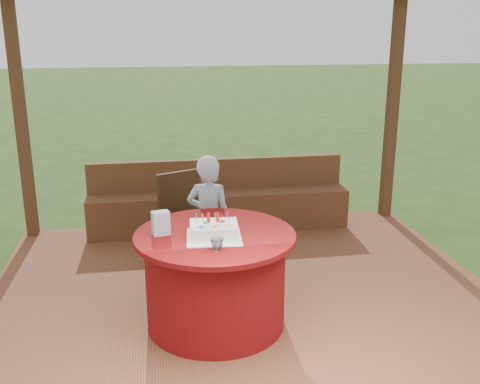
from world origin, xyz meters
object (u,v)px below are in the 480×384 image
Objects in this scene: gift_bag at (161,223)px; drinking_glass at (217,244)px; chair at (185,213)px; elderly_woman at (209,214)px; birthday_cake at (214,230)px; bench at (219,207)px; table at (216,279)px.

drinking_glass is at bearing -57.91° from gift_bag.
gift_bag is at bearing 134.83° from drinking_glass.
drinking_glass is (0.11, -1.62, 0.30)m from chair.
chair is 0.78× the size of elderly_woman.
gift_bag is (-0.39, 0.13, 0.04)m from birthday_cake.
chair is 9.42× the size of drinking_glass.
bench is 1.03m from chair.
chair is 4.94× the size of gift_bag.
elderly_woman is 1.33m from drinking_glass.
elderly_woman is 2.64× the size of birthday_cake.
elderly_woman is at bearing -101.94° from bench.
gift_bag reaches higher than birthday_cake.
bench is 2.34m from birthday_cake.
table is 12.90× the size of drinking_glass.
gift_bag is 0.54m from drinking_glass.
bench is 2.59m from drinking_glass.
table is 0.54m from drinking_glass.
bench is at bearing 81.79° from table.
birthday_cake is at bearing 87.74° from drinking_glass.
chair is 2.08× the size of birthday_cake.
birthday_cake is (-0.02, -0.08, 0.43)m from table.
table is 1.37× the size of chair.
drinking_glass is at bearing -92.26° from birthday_cake.
birthday_cake is (0.12, -1.36, 0.31)m from chair.
chair is at bearing 95.24° from birthday_cake.
chair is at bearing 65.05° from gift_bag.
chair reaches higher than bench.
chair is (-0.14, 1.28, 0.12)m from table.
birthday_cake reaches higher than chair.
chair reaches higher than drinking_glass.
chair is at bearing 96.29° from table.
bench is 6.84× the size of birthday_cake.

